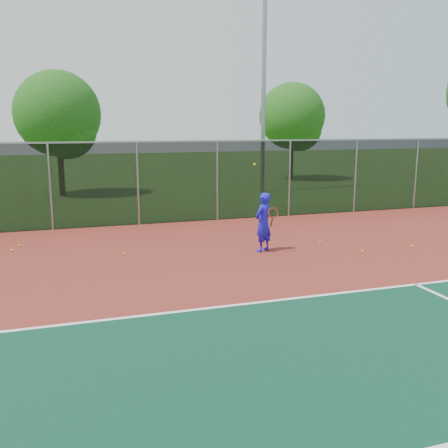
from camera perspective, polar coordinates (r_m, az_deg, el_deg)
The scene contains 13 objects.
ground at distance 8.92m, azimuth 23.05°, elevation -13.53°, with size 120.00×120.00×0.00m, color #255117.
court_apron at distance 10.38m, azimuth 15.80°, elevation -9.46°, with size 30.00×20.00×0.02m, color maroon.
fence_back at distance 18.96m, azimuth -0.79°, elevation 5.07°, with size 30.00×0.06×3.03m.
tennis_player at distance 14.31m, azimuth 4.51°, elevation 0.21°, with size 0.74×0.75×2.54m.
practice_ball_0 at distance 14.81m, azimuth 15.53°, elevation -3.03°, with size 0.07×0.07×0.07m, color #C5DB19.
practice_ball_1 at distance 15.62m, azimuth -23.06°, elevation -2.80°, with size 0.07×0.07×0.07m, color #C5DB19.
practice_ball_2 at distance 14.28m, azimuth -11.32°, elevation -3.36°, with size 0.07×0.07×0.07m, color #C5DB19.
practice_ball_3 at distance 15.67m, azimuth 10.95°, elevation -2.05°, with size 0.07×0.07×0.07m, color #C5DB19.
practice_ball_4 at distance 16.18m, azimuth -22.36°, elevation -2.28°, with size 0.07×0.07×0.07m, color #C5DB19.
practice_ball_5 at distance 15.88m, azimuth 20.63°, elevation -2.40°, with size 0.07×0.07×0.07m, color #C5DB19.
floodlight_n at distance 27.46m, azimuth 4.58°, elevation 17.20°, with size 0.90×0.40×11.40m.
tree_back_left at distance 27.06m, azimuth -18.25°, elevation 11.48°, with size 4.31×4.31×6.33m.
tree_back_mid at distance 33.77m, azimuth 7.98°, elevation 11.80°, with size 4.33×4.33×6.35m.
Camera 1 is at (-5.50, -6.03, 3.61)m, focal length 40.00 mm.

